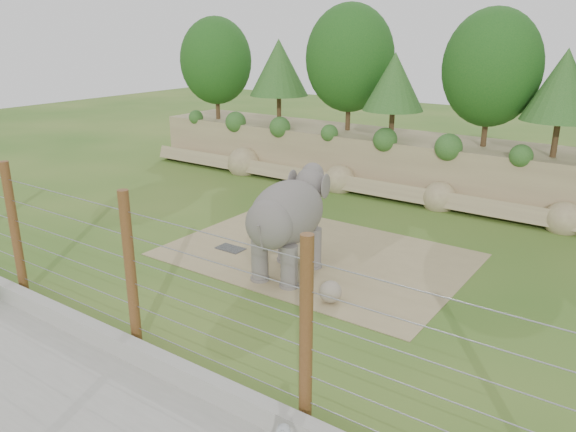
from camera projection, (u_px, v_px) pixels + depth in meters
The scene contains 9 objects.
ground at pixel (251, 281), 17.43m from camera, with size 90.00×90.00×0.00m, color #2D601B.
back_embankment at pixel (433, 109), 25.68m from camera, with size 30.00×5.52×8.77m.
dirt_patch at pixel (316, 255), 19.48m from camera, with size 10.00×7.00×0.02m, color #99865D.
drain_grate at pixel (230, 248), 19.96m from camera, with size 1.00×0.60×0.03m, color #262628.
elephant at pixel (287, 227), 17.49m from camera, with size 1.68×3.93×3.18m, color #67615C, non-canonical shape.
stone_ball at pixel (331, 292), 15.98m from camera, with size 0.65×0.65×0.65m, color gray.
retaining_wall at pixel (120, 345), 13.48m from camera, with size 26.00×0.35×0.50m, color #9D9B91.
walkway at pixel (46, 395), 12.01m from camera, with size 26.00×4.00×0.01m, color #9D9B91.
barrier_fence at pixel (130, 271), 13.31m from camera, with size 20.26×0.26×4.00m.
Camera 1 is at (10.10, -12.32, 7.46)m, focal length 35.00 mm.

